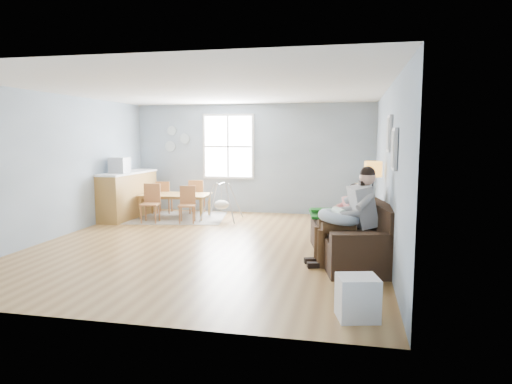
% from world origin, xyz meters
% --- Properties ---
extents(room, '(8.40, 9.40, 3.90)m').
position_xyz_m(room, '(0.00, 0.00, 2.42)').
color(room, olive).
extents(window, '(1.32, 0.08, 1.62)m').
position_xyz_m(window, '(-0.60, 3.46, 1.65)').
color(window, silver).
rests_on(window, room).
extents(pictures, '(0.05, 1.34, 0.74)m').
position_xyz_m(pictures, '(2.97, -1.05, 1.85)').
color(pictures, silver).
rests_on(pictures, room).
extents(wall_plates, '(0.67, 0.02, 0.66)m').
position_xyz_m(wall_plates, '(-2.00, 3.47, 1.83)').
color(wall_plates, '#96ADB4').
rests_on(wall_plates, room).
extents(sofa, '(1.43, 2.43, 0.92)m').
position_xyz_m(sofa, '(2.52, -0.46, 0.33)').
color(sofa, black).
rests_on(sofa, room).
extents(green_throw, '(1.16, 1.03, 0.04)m').
position_xyz_m(green_throw, '(2.27, 0.26, 0.58)').
color(green_throw, '#135616').
rests_on(green_throw, sofa).
extents(beige_pillow, '(0.28, 0.57, 0.54)m').
position_xyz_m(beige_pillow, '(2.62, 0.17, 0.84)').
color(beige_pillow, tan).
rests_on(beige_pillow, sofa).
extents(father, '(1.10, 0.68, 1.48)m').
position_xyz_m(father, '(2.44, -0.81, 0.79)').
color(father, '#9A9A9C').
rests_on(father, sofa).
extents(nursing_pillow, '(0.77, 0.75, 0.26)m').
position_xyz_m(nursing_pillow, '(2.27, -0.85, 0.72)').
color(nursing_pillow, silver).
rests_on(nursing_pillow, father).
extents(infant, '(0.25, 0.39, 0.14)m').
position_xyz_m(infant, '(2.26, -0.81, 0.80)').
color(infant, white).
rests_on(infant, nursing_pillow).
extents(toddler, '(0.63, 0.44, 0.93)m').
position_xyz_m(toddler, '(2.39, -0.26, 0.78)').
color(toddler, white).
rests_on(toddler, sofa).
extents(floor_lamp, '(0.30, 0.30, 1.48)m').
position_xyz_m(floor_lamp, '(2.80, 0.42, 1.23)').
color(floor_lamp, black).
rests_on(floor_lamp, room).
extents(storage_cube, '(0.49, 0.46, 0.46)m').
position_xyz_m(storage_cube, '(2.52, -2.88, 0.23)').
color(storage_cube, white).
rests_on(storage_cube, room).
extents(rug, '(2.53, 2.08, 0.01)m').
position_xyz_m(rug, '(-1.60, 2.35, 0.01)').
color(rug, gray).
rests_on(rug, room).
extents(dining_table, '(1.65, 0.98, 0.56)m').
position_xyz_m(dining_table, '(-1.60, 2.35, 0.28)').
color(dining_table, brown).
rests_on(dining_table, rug).
extents(chair_sw, '(0.44, 0.44, 0.86)m').
position_xyz_m(chair_sw, '(-1.91, 1.73, 0.48)').
color(chair_sw, olive).
rests_on(chair_sw, rug).
extents(chair_se, '(0.44, 0.44, 0.81)m').
position_xyz_m(chair_se, '(-1.11, 1.85, 0.45)').
color(chair_se, olive).
rests_on(chair_se, rug).
extents(chair_nw, '(0.42, 0.42, 0.81)m').
position_xyz_m(chair_nw, '(-2.10, 2.85, 0.45)').
color(chair_nw, olive).
rests_on(chair_nw, rug).
extents(chair_ne, '(0.44, 0.44, 0.85)m').
position_xyz_m(chair_ne, '(-1.28, 2.97, 0.47)').
color(chair_ne, olive).
rests_on(chair_ne, rug).
extents(counter, '(0.65, 1.96, 1.08)m').
position_xyz_m(counter, '(-2.70, 2.18, 0.55)').
color(counter, brown).
rests_on(counter, room).
extents(monitor, '(0.38, 0.36, 0.35)m').
position_xyz_m(monitor, '(-2.70, 1.81, 1.26)').
color(monitor, '#A2A2A6').
rests_on(monitor, counter).
extents(baby_swing, '(0.84, 0.86, 0.85)m').
position_xyz_m(baby_swing, '(-0.44, 2.25, 0.38)').
color(baby_swing, '#A2A2A6').
rests_on(baby_swing, room).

